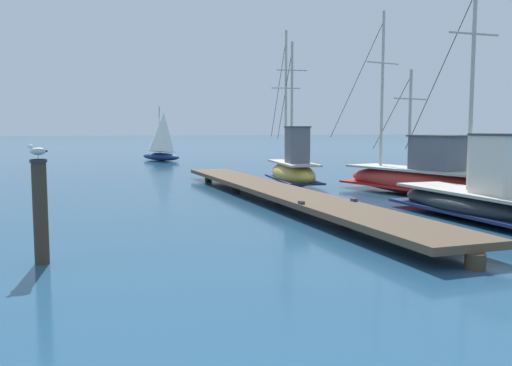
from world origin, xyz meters
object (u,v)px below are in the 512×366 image
Objects in this scene: fishing_boat_1 at (478,197)px; mooring_piling at (40,210)px; distant_sailboat at (162,136)px; fishing_boat_2 at (418,176)px; fishing_boat_0 at (293,169)px; perched_seagull at (38,151)px.

mooring_piling is at bearing -175.61° from fishing_boat_1.
distant_sailboat is at bearing 94.55° from fishing_boat_1.
mooring_piling is at bearing -155.29° from fishing_boat_2.
fishing_boat_2 is at bearing -56.50° from fishing_boat_0.
perched_seagull is at bearing -155.28° from fishing_boat_2.
fishing_boat_2 is 14.42m from mooring_piling.
fishing_boat_0 is at bearing 95.54° from fishing_boat_1.
fishing_boat_0 is at bearing 123.50° from fishing_boat_2.
fishing_boat_1 is 11.16m from perched_seagull.
distant_sailboat is at bearing 74.49° from perched_seagull.
fishing_boat_1 is (0.94, -9.72, -0.14)m from fishing_boat_0.
fishing_boat_1 reaches higher than mooring_piling.
fishing_boat_2 is (3.00, -4.54, -0.05)m from fishing_boat_0.
fishing_boat_2 is 14.48m from perched_seagull.
mooring_piling is (-10.09, -10.56, 0.26)m from fishing_boat_0.
fishing_boat_1 is 17.16× the size of perched_seagull.
fishing_boat_2 reaches higher than fishing_boat_0.
fishing_boat_1 reaches higher than perched_seagull.
fishing_boat_2 reaches higher than distant_sailboat.
fishing_boat_1 is at bearing -85.45° from distant_sailboat.
fishing_boat_1 is 3.39× the size of mooring_piling.
fishing_boat_0 is 20.61m from distant_sailboat.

